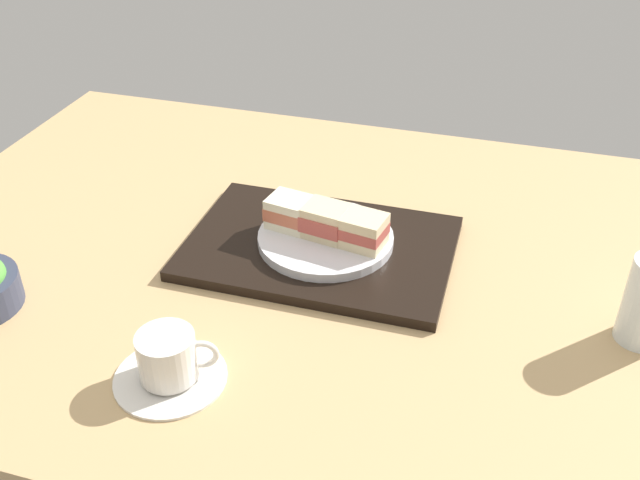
# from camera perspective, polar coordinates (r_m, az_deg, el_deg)

# --- Properties ---
(ground_plane) EXTENTS (1.40, 1.00, 0.03)m
(ground_plane) POSITION_cam_1_polar(r_m,az_deg,el_deg) (1.17, -0.83, -1.80)
(ground_plane) COLOR tan
(serving_tray) EXTENTS (0.42, 0.29, 0.02)m
(serving_tray) POSITION_cam_1_polar(r_m,az_deg,el_deg) (1.17, -0.01, -0.60)
(serving_tray) COLOR black
(serving_tray) RESTS_ON ground_plane
(sandwich_plate) EXTENTS (0.22, 0.22, 0.02)m
(sandwich_plate) POSITION_cam_1_polar(r_m,az_deg,el_deg) (1.16, 0.44, 0.13)
(sandwich_plate) COLOR silver
(sandwich_plate) RESTS_ON serving_tray
(sandwich_near) EXTENTS (0.08, 0.07, 0.05)m
(sandwich_near) POSITION_cam_1_polar(r_m,az_deg,el_deg) (1.12, 3.39, 0.74)
(sandwich_near) COLOR beige
(sandwich_near) RESTS_ON sandwich_plate
(sandwich_middle) EXTENTS (0.08, 0.07, 0.05)m
(sandwich_middle) POSITION_cam_1_polar(r_m,az_deg,el_deg) (1.14, 0.45, 1.52)
(sandwich_middle) COLOR beige
(sandwich_middle) RESTS_ON sandwich_plate
(sandwich_far) EXTENTS (0.08, 0.07, 0.05)m
(sandwich_far) POSITION_cam_1_polar(r_m,az_deg,el_deg) (1.17, -2.38, 2.21)
(sandwich_far) COLOR #EFE5C1
(sandwich_far) RESTS_ON sandwich_plate
(coffee_cup) EXTENTS (0.15, 0.15, 0.07)m
(coffee_cup) POSITION_cam_1_polar(r_m,az_deg,el_deg) (0.95, -11.71, -9.29)
(coffee_cup) COLOR silver
(coffee_cup) RESTS_ON ground_plane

